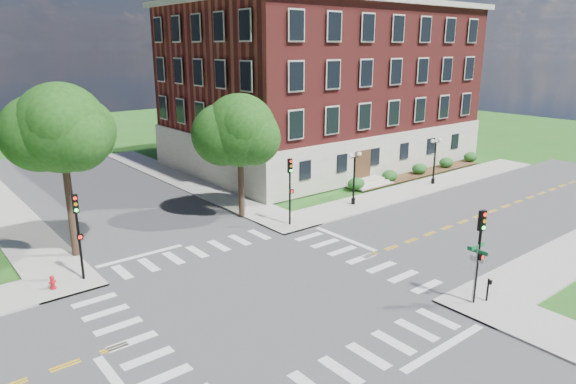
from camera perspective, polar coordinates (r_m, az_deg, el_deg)
ground at (r=27.22m, az=-2.54°, el=-11.20°), size 160.00×160.00×0.00m
road_ew at (r=27.22m, az=-2.54°, el=-11.19°), size 90.00×12.00×0.01m
road_ns at (r=27.21m, az=-2.54°, el=-11.19°), size 12.00×90.00×0.01m
sidewalk_ne at (r=47.47m, az=1.38°, el=0.84°), size 34.00×34.00×0.12m
crosswalk_east at (r=31.59m, az=8.11°, el=-7.36°), size 2.20×10.20×0.02m
stop_bar_east at (r=34.58m, az=6.31°, el=-5.20°), size 0.40×5.50×0.00m
main_building at (r=56.65m, az=3.83°, el=11.77°), size 30.60×22.40×16.50m
shrub_row at (r=52.72m, az=14.35°, el=1.81°), size 18.00×2.00×1.30m
tree_c at (r=32.16m, az=-23.92°, el=6.47°), size 5.18×5.18×10.38m
tree_d at (r=37.25m, az=-5.38°, el=6.83°), size 5.27×5.27×9.09m
traffic_signal_se at (r=26.45m, az=20.52°, el=-5.53°), size 0.36×0.41×4.80m
traffic_signal_ne at (r=35.81m, az=0.23°, el=1.01°), size 0.38×0.45×4.80m
traffic_signal_nw at (r=29.52m, az=-22.34°, el=-3.51°), size 0.35×0.40×4.80m
twin_lamp_west at (r=41.08m, az=7.36°, el=1.87°), size 1.36×0.36×4.23m
twin_lamp_east at (r=48.84m, az=15.99°, el=3.63°), size 1.36×0.36×4.23m
street_sign_pole at (r=26.73m, az=20.21°, el=-7.30°), size 1.10×1.10×3.10m
push_button_post at (r=27.76m, az=21.35°, el=-9.96°), size 0.14×0.21×1.20m
fire_hydrant at (r=29.92m, az=-24.69°, el=-9.15°), size 0.35×0.35×0.75m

